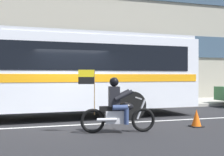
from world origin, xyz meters
TOP-DOWN VIEW (x-y plane):
  - ground_plane at (0.00, 0.00)m, footprint 60.00×60.00m
  - sidewalk_curb at (0.00, 5.10)m, footprint 28.00×3.80m
  - lane_center_stripe at (0.00, -0.60)m, footprint 26.60×0.14m
  - office_building_facade at (0.00, 7.39)m, footprint 28.00×0.89m
  - transit_bus at (-1.38, 1.19)m, footprint 12.91×3.05m
  - motorcycle_with_rider at (0.85, -2.22)m, footprint 2.18×0.69m
  - traffic_cone at (3.53, -2.07)m, footprint 0.36×0.36m

SIDE VIEW (x-z plane):
  - ground_plane at x=0.00m, z-range 0.00..0.00m
  - lane_center_stripe at x=0.00m, z-range 0.00..0.01m
  - sidewalk_curb at x=0.00m, z-range 0.00..0.15m
  - traffic_cone at x=3.53m, z-range -0.02..0.53m
  - motorcycle_with_rider at x=0.85m, z-range -0.22..1.55m
  - transit_bus at x=-1.38m, z-range 0.27..3.49m
  - office_building_facade at x=0.00m, z-range 0.01..10.12m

